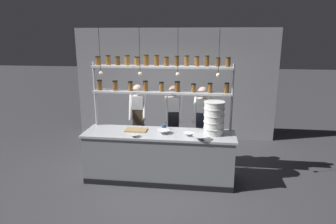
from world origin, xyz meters
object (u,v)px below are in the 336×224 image
cutting_board (136,130)px  prep_bowl_near_right (134,136)px  serving_cup_front (164,127)px  chef_right (202,121)px  chef_center (174,120)px  prep_bowl_center_back (189,134)px  container_stack (214,118)px  chef_left (138,118)px  prep_bowl_near_left (164,132)px  spice_shelf_unit (160,80)px  prep_bowl_center_front (201,138)px

cutting_board → prep_bowl_near_right: size_ratio=2.38×
serving_cup_front → chef_right: bearing=37.5°
chef_center → prep_bowl_center_back: bearing=-71.8°
container_stack → prep_bowl_near_right: (-1.38, -0.34, -0.28)m
chef_left → chef_right: chef_left is taller
chef_left → prep_bowl_near_left: bearing=-57.3°
spice_shelf_unit → chef_center: (0.21, 0.39, -0.87)m
container_stack → prep_bowl_near_left: size_ratio=2.52×
chef_center → prep_bowl_center_back: size_ratio=8.33×
chef_right → serving_cup_front: bearing=-131.2°
prep_bowl_center_front → prep_bowl_near_right: size_ratio=1.66×
chef_center → chef_right: 0.58m
chef_left → chef_center: size_ratio=0.99×
spice_shelf_unit → chef_left: bearing=137.7°
container_stack → prep_bowl_near_left: bearing=-174.8°
spice_shelf_unit → chef_right: 1.25m
chef_center → prep_bowl_near_left: 0.75m
container_stack → serving_cup_front: (-0.92, 0.14, -0.25)m
chef_right → serving_cup_front: (-0.71, -0.54, 0.02)m
chef_right → prep_bowl_center_back: (-0.22, -0.84, -0.01)m
chef_right → prep_bowl_center_front: size_ratio=5.95×
prep_bowl_near_left → serving_cup_front: 0.23m
container_stack → cutting_board: bearing=179.4°
container_stack → prep_bowl_near_right: size_ratio=3.56×
chef_center → container_stack: bearing=-45.6°
container_stack → chef_right: bearing=107.4°
chef_left → prep_bowl_center_front: size_ratio=5.96×
chef_left → prep_bowl_center_front: chef_left is taller
spice_shelf_unit → prep_bowl_center_back: 1.14m
spice_shelf_unit → prep_bowl_center_front: size_ratio=9.50×
chef_center → prep_bowl_near_right: size_ratio=9.93×
prep_bowl_center_back → prep_bowl_near_left: bearing=171.7°
container_stack → cutting_board: 1.46m
chef_right → container_stack: bearing=-61.3°
chef_left → prep_bowl_near_right: bearing=-85.4°
spice_shelf_unit → prep_bowl_near_left: (0.11, -0.36, -0.88)m
chef_left → cutting_board: chef_left is taller
prep_bowl_center_front → prep_bowl_center_back: 0.29m
prep_bowl_near_left → prep_bowl_near_right: (-0.48, -0.25, -0.01)m
prep_bowl_center_back → serving_cup_front: bearing=149.1°
container_stack → prep_bowl_center_back: container_stack is taller
prep_bowl_center_front → serving_cup_front: 0.85m
prep_bowl_near_right → serving_cup_front: (0.45, 0.48, 0.03)m
prep_bowl_center_front → prep_bowl_center_back: prep_bowl_center_front is taller
prep_bowl_near_left → prep_bowl_center_back: (0.46, -0.07, -0.01)m
container_stack → prep_bowl_near_left: 0.94m
spice_shelf_unit → chef_right: size_ratio=1.60×
chef_center → container_stack: chef_center is taller
chef_left → serving_cup_front: 0.91m
chef_right → container_stack: chef_right is taller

